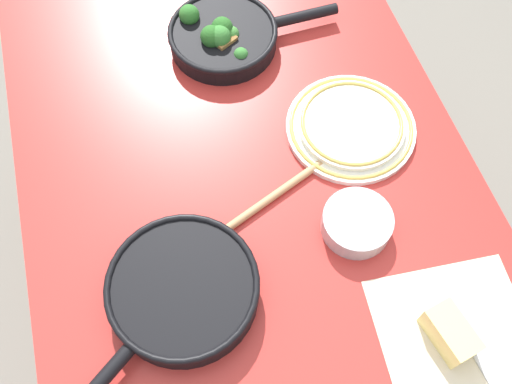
% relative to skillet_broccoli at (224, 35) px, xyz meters
% --- Properties ---
extents(ground_plane, '(14.00, 14.00, 0.00)m').
position_rel_skillet_broccoli_xyz_m(ground_plane, '(0.38, -0.04, -0.77)').
color(ground_plane, slate).
extents(dining_table_red, '(1.34, 0.86, 0.74)m').
position_rel_skillet_broccoli_xyz_m(dining_table_red, '(0.38, -0.04, -0.11)').
color(dining_table_red, '#B72D28').
rests_on(dining_table_red, ground_plane).
extents(skillet_broccoli, '(0.24, 0.38, 0.08)m').
position_rel_skillet_broccoli_xyz_m(skillet_broccoli, '(0.00, 0.00, 0.00)').
color(skillet_broccoli, black).
rests_on(skillet_broccoli, dining_table_red).
extents(skillet_eggs, '(0.28, 0.34, 0.05)m').
position_rel_skillet_broccoli_xyz_m(skillet_eggs, '(0.53, -0.21, -0.00)').
color(skillet_eggs, black).
rests_on(skillet_eggs, dining_table_red).
extents(wooden_spoon, '(0.17, 0.37, 0.02)m').
position_rel_skillet_broccoli_xyz_m(wooden_spoon, '(0.43, -0.11, -0.02)').
color(wooden_spoon, tan).
rests_on(wooden_spoon, dining_table_red).
extents(parchment_sheet, '(0.40, 0.28, 0.00)m').
position_rel_skillet_broccoli_xyz_m(parchment_sheet, '(0.79, 0.20, -0.03)').
color(parchment_sheet, beige).
rests_on(parchment_sheet, dining_table_red).
extents(cheese_block, '(0.10, 0.07, 0.05)m').
position_rel_skillet_broccoli_xyz_m(cheese_block, '(0.72, 0.19, -0.00)').
color(cheese_block, '#EFD67A').
rests_on(cheese_block, dining_table_red).
extents(dinner_plate_stack, '(0.26, 0.26, 0.03)m').
position_rel_skillet_broccoli_xyz_m(dinner_plate_stack, '(0.29, 0.19, -0.02)').
color(dinner_plate_stack, silver).
rests_on(dinner_plate_stack, dining_table_red).
extents(prep_bowl_steel, '(0.13, 0.13, 0.04)m').
position_rel_skillet_broccoli_xyz_m(prep_bowl_steel, '(0.49, 0.12, -0.01)').
color(prep_bowl_steel, '#B7B7BC').
rests_on(prep_bowl_steel, dining_table_red).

